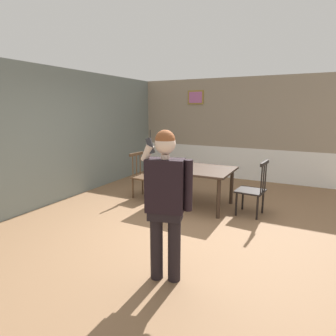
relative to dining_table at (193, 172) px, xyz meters
The scene contains 7 objects.
ground_plane 1.30m from the dining_table, 85.31° to the right, with size 8.27×8.27×0.00m, color #846042.
room_back_partition 2.73m from the dining_table, 88.11° to the left, with size 5.38×0.17×2.68m.
room_left_partition 2.91m from the dining_table, 156.64° to the right, with size 0.13×7.52×2.68m.
dining_table is the anchor object (origin of this frame).
chair_near_window 1.17m from the dining_table, behind, with size 0.46×0.46×0.96m.
chair_by_doorway 1.17m from the dining_table, ahead, with size 0.50×0.50×0.99m.
person_figure 2.56m from the dining_table, 74.19° to the right, with size 0.54×0.31×1.67m.
Camera 1 is at (1.93, -3.89, 1.87)m, focal length 30.37 mm.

